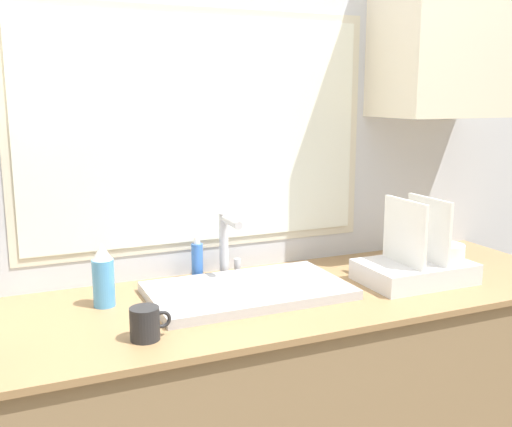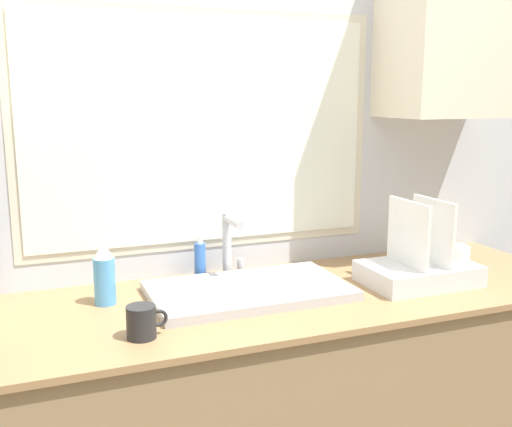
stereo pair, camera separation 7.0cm
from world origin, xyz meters
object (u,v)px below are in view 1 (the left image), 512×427
object	(u,v)px
spray_bottle	(103,276)
soap_bottle	(197,261)
mug_near_sink	(145,324)
dish_rack	(418,264)
faucet	(227,241)

from	to	relation	value
spray_bottle	soap_bottle	distance (m)	0.37
spray_bottle	mug_near_sink	world-z (taller)	spray_bottle
dish_rack	spray_bottle	size ratio (longest dim) A/B	1.89
soap_bottle	mug_near_sink	world-z (taller)	soap_bottle
soap_bottle	faucet	bearing A→B (deg)	-13.44
mug_near_sink	soap_bottle	bearing A→B (deg)	56.95
spray_bottle	mug_near_sink	xyz separation A→B (m)	(0.06, -0.30, -0.05)
dish_rack	mug_near_sink	world-z (taller)	dish_rack
faucet	dish_rack	distance (m)	0.66
soap_bottle	spray_bottle	bearing A→B (deg)	-158.10
spray_bottle	soap_bottle	bearing A→B (deg)	21.90
soap_bottle	mug_near_sink	bearing A→B (deg)	-123.05
dish_rack	soap_bottle	size ratio (longest dim) A/B	2.44
dish_rack	faucet	bearing A→B (deg)	153.06
dish_rack	soap_bottle	xyz separation A→B (m)	(-0.69, 0.32, 0.01)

